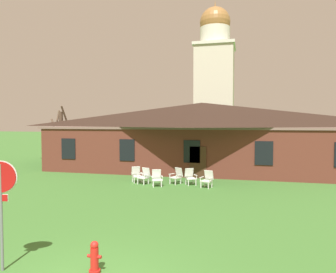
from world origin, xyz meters
TOP-DOWN VIEW (x-y plane):
  - brick_building at (0.00, 19.16)m, footprint 23.64×10.40m
  - dome_tower at (-0.35, 34.50)m, footprint 5.18×5.18m
  - stop_sign at (-2.52, 0.43)m, footprint 0.78×0.26m
  - lawn_chair_by_porch at (-3.08, 11.92)m, footprint 0.84×0.87m
  - lawn_chair_near_door at (-2.45, 11.56)m, footprint 0.77×0.82m
  - lawn_chair_left_end at (-1.54, 11.09)m, footprint 0.78×0.83m
  - lawn_chair_middle at (-0.57, 12.05)m, footprint 0.84×0.87m
  - lawn_chair_right_end at (0.25, 11.96)m, footprint 0.83×0.86m
  - lawn_chair_far_side at (1.34, 11.41)m, footprint 0.76×0.82m
  - bare_tree_beside_building at (-13.51, 19.98)m, footprint 1.62×2.02m
  - fire_hydrant at (-0.24, 0.86)m, footprint 0.36×0.28m

SIDE VIEW (x-z plane):
  - fire_hydrant at x=-0.24m, z-range -0.02..0.77m
  - lawn_chair_by_porch at x=-3.08m, z-range 0.02..0.98m
  - lawn_chair_near_door at x=-2.45m, z-range 0.02..0.98m
  - lawn_chair_left_end at x=-1.54m, z-range 0.02..0.98m
  - lawn_chair_middle at x=-0.57m, z-range 0.02..0.98m
  - lawn_chair_right_end at x=0.25m, z-range 0.02..0.98m
  - lawn_chair_far_side at x=1.34m, z-range 0.02..0.98m
  - stop_sign at x=-2.52m, z-range 0.58..3.32m
  - bare_tree_beside_building at x=-13.51m, z-range 0.03..5.27m
  - brick_building at x=0.00m, z-range 0.05..5.33m
  - dome_tower at x=-0.35m, z-range -0.82..18.51m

